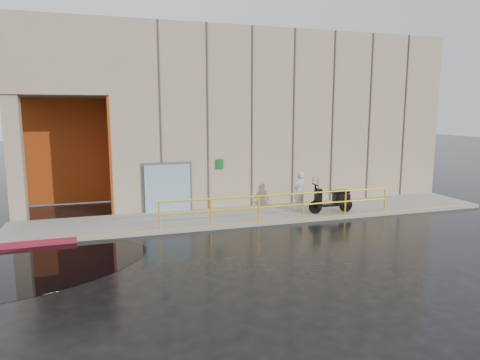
% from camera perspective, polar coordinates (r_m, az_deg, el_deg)
% --- Properties ---
extents(ground, '(120.00, 120.00, 0.00)m').
position_cam_1_polar(ground, '(12.93, -6.68, -10.65)').
color(ground, black).
rests_on(ground, ground).
extents(sidewalk, '(20.00, 3.00, 0.15)m').
position_cam_1_polar(sidewalk, '(18.12, 3.12, -4.57)').
color(sidewalk, gray).
rests_on(sidewalk, ground).
extents(building, '(20.00, 10.17, 8.00)m').
position_cam_1_polar(building, '(24.09, 0.20, 8.75)').
color(building, tan).
rests_on(building, ground).
extents(guardrail, '(9.56, 0.06, 1.03)m').
position_cam_1_polar(guardrail, '(16.85, 5.55, -3.54)').
color(guardrail, yellow).
rests_on(guardrail, sidewalk).
extents(person, '(0.71, 0.58, 1.67)m').
position_cam_1_polar(person, '(18.52, 7.90, -1.47)').
color(person, silver).
rests_on(person, sidewalk).
extents(scooter, '(1.97, 0.72, 1.50)m').
position_cam_1_polar(scooter, '(18.28, 12.13, -1.63)').
color(scooter, black).
rests_on(scooter, sidewalk).
extents(red_curb, '(2.40, 0.22, 0.18)m').
position_cam_1_polar(red_curb, '(15.63, -25.38, -7.63)').
color(red_curb, maroon).
rests_on(red_curb, ground).
extents(puddle, '(7.78, 6.50, 0.01)m').
position_cam_1_polar(puddle, '(13.57, -25.70, -10.54)').
color(puddle, black).
rests_on(puddle, ground).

